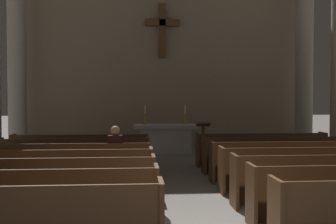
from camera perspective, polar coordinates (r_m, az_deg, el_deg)
The scene contains 20 objects.
pew_left_row_1 at distance 5.40m, azimuth -21.29°, elevation -13.98°, with size 3.70×0.50×0.95m.
pew_left_row_2 at distance 6.42m, azimuth -18.41°, elevation -11.38°, with size 3.70×0.50×0.95m.
pew_left_row_3 at distance 7.45m, azimuth -16.36°, elevation -9.49°, with size 3.70×0.50×0.95m.
pew_left_row_4 at distance 8.50m, azimuth -14.83°, elevation -8.05°, with size 3.70×0.50×0.95m.
pew_left_row_5 at distance 9.56m, azimuth -13.65°, elevation -6.92°, with size 3.70×0.50×0.95m.
pew_left_row_6 at distance 10.62m, azimuth -12.70°, elevation -6.02°, with size 3.70×0.50×0.95m.
pew_left_row_7 at distance 11.69m, azimuth -11.93°, elevation -5.28°, with size 3.70×0.50×0.95m.
pew_right_row_3 at distance 8.11m, azimuth 21.89°, elevation -8.61°, with size 3.70×0.50×0.95m.
pew_right_row_4 at distance 9.09m, azimuth 18.82°, elevation -7.44°, with size 3.70×0.50×0.95m.
pew_right_row_5 at distance 10.08m, azimuth 16.37°, elevation -6.48°, with size 3.70×0.50×0.95m.
pew_right_row_6 at distance 11.10m, azimuth 14.36°, elevation -5.69°, with size 3.70×0.50×0.95m.
pew_right_row_7 at distance 12.12m, azimuth 12.70°, elevation -5.02°, with size 3.70×0.50×0.95m.
column_left_fourth at distance 15.45m, azimuth -20.08°, elevation 8.49°, with size 0.96×0.96×7.63m.
column_right_fourth at distance 16.11m, azimuth 18.23°, elevation 8.24°, with size 0.96×0.96×7.63m.
altar at distance 14.50m, azimuth -0.39°, elevation -3.60°, with size 2.20×0.90×1.01m.
candlestick_left at distance 14.42m, azimuth -3.17°, elevation -0.86°, with size 0.16×0.16×0.69m.
candlestick_right at distance 14.52m, azimuth 2.36°, elevation -0.84°, with size 0.16×0.16×0.69m.
apse_with_cross at distance 16.36m, azimuth -0.84°, elevation 9.54°, with size 11.29×0.50×8.18m.
lectern at distance 13.45m, azimuth 4.86°, elevation -3.98°, with size 0.44×0.36×1.15m.
lone_worshipper at distance 9.46m, azimuth -7.23°, elevation -5.66°, with size 0.32×0.43×1.32m.
Camera 1 is at (-1.01, -5.01, 1.95)m, focal length 44.34 mm.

